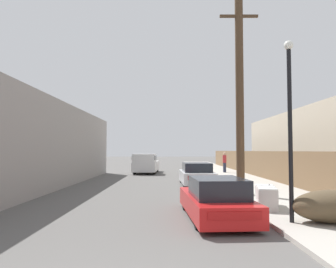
{
  "coord_description": "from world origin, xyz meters",
  "views": [
    {
      "loc": [
        0.39,
        -3.03,
        2.09
      ],
      "look_at": [
        0.36,
        9.66,
        2.73
      ],
      "focal_mm": 35.0,
      "sensor_mm": 36.0,
      "label": 1
    }
  ],
  "objects": [
    {
      "name": "street_lamp",
      "position": [
        3.79,
        6.06,
        3.04
      ],
      "size": [
        0.26,
        0.26,
        5.07
      ],
      "color": "black",
      "rests_on": "sidewalk_curb"
    },
    {
      "name": "building_left_block",
      "position": [
        -8.88,
        15.13,
        2.4
      ],
      "size": [
        7.0,
        24.97,
        4.81
      ],
      "primitive_type": "cube",
      "color": "gray",
      "rests_on": "ground"
    },
    {
      "name": "pedestrian",
      "position": [
        5.52,
        26.7,
        1.05
      ],
      "size": [
        0.34,
        0.34,
        1.8
      ],
      "color": "#282D42",
      "rests_on": "sidewalk_curb"
    },
    {
      "name": "wooden_fence",
      "position": [
        7.25,
        21.06,
        1.09
      ],
      "size": [
        0.08,
        45.68,
        1.93
      ],
      "primitive_type": "cube",
      "color": "brown",
      "rests_on": "sidewalk_curb"
    },
    {
      "name": "brush_pile",
      "position": [
        4.94,
        6.0,
        0.57
      ],
      "size": [
        2.32,
        1.26,
        0.89
      ],
      "color": "brown",
      "rests_on": "sidewalk_curb"
    },
    {
      "name": "building_right_house",
      "position": [
        12.48,
        20.85,
        2.53
      ],
      "size": [
        6.0,
        23.26,
        5.07
      ],
      "primitive_type": "cube",
      "color": "beige",
      "rests_on": "ground"
    },
    {
      "name": "parked_sports_car_red",
      "position": [
        1.85,
        7.12,
        0.58
      ],
      "size": [
        2.01,
        4.72,
        1.27
      ],
      "rotation": [
        0.0,
        0.0,
        0.07
      ],
      "color": "red",
      "rests_on": "ground"
    },
    {
      "name": "utility_pole",
      "position": [
        3.72,
        12.06,
        4.8
      ],
      "size": [
        1.8,
        0.38,
        9.21
      ],
      "color": "#4C3826",
      "rests_on": "sidewalk_curb"
    },
    {
      "name": "car_parked_mid",
      "position": [
        2.13,
        17.06,
        0.63
      ],
      "size": [
        1.99,
        4.36,
        1.35
      ],
      "rotation": [
        0.0,
        0.0,
        0.03
      ],
      "color": "silver",
      "rests_on": "ground"
    },
    {
      "name": "sidewalk_curb",
      "position": [
        5.3,
        23.5,
        0.06
      ],
      "size": [
        4.2,
        63.0,
        0.12
      ],
      "primitive_type": "cube",
      "color": "#ADA89E",
      "rests_on": "ground"
    },
    {
      "name": "pickup_truck",
      "position": [
        -1.66,
        27.25,
        0.9
      ],
      "size": [
        2.24,
        5.8,
        1.78
      ],
      "rotation": [
        0.0,
        0.0,
        3.11
      ],
      "color": "silver",
      "rests_on": "ground"
    },
    {
      "name": "discarded_fridge",
      "position": [
        3.79,
        8.41,
        0.48
      ],
      "size": [
        0.95,
        1.85,
        0.75
      ],
      "rotation": [
        0.0,
        0.0,
        -0.2
      ],
      "color": "silver",
      "rests_on": "sidewalk_curb"
    }
  ]
}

